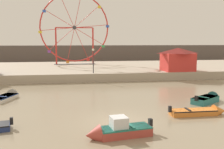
# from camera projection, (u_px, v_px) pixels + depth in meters

# --- Properties ---
(ground_plane) EXTENTS (240.00, 240.00, 0.00)m
(ground_plane) POSITION_uv_depth(u_px,v_px,m) (117.00, 120.00, 17.78)
(ground_plane) COLOR gray
(quay_promenade) EXTENTS (110.00, 21.71, 1.14)m
(quay_promenade) POSITION_uv_depth(u_px,v_px,m) (90.00, 69.00, 44.85)
(quay_promenade) COLOR tan
(quay_promenade) RESTS_ON ground_plane
(distant_town_skyline) EXTENTS (140.00, 3.00, 4.40)m
(distant_town_skyline) POSITION_uv_depth(u_px,v_px,m) (84.00, 54.00, 66.62)
(distant_town_skyline) COLOR #564C47
(distant_town_skyline) RESTS_ON ground_plane
(motorboat_orange_hull) EXTENTS (4.52, 1.06, 1.03)m
(motorboat_orange_hull) POSITION_uv_depth(u_px,v_px,m) (202.00, 112.00, 19.18)
(motorboat_orange_hull) COLOR orange
(motorboat_orange_hull) RESTS_ON ground_plane
(motorboat_white_red_stripe) EXTENTS (2.38, 4.06, 1.22)m
(motorboat_white_red_stripe) POSITION_uv_depth(u_px,v_px,m) (8.00, 96.00, 24.61)
(motorboat_white_red_stripe) COLOR silver
(motorboat_white_red_stripe) RESTS_ON ground_plane
(motorboat_faded_red) EXTENTS (4.08, 1.72, 1.45)m
(motorboat_faded_red) POSITION_uv_depth(u_px,v_px,m) (116.00, 131.00, 14.68)
(motorboat_faded_red) COLOR #B24238
(motorboat_faded_red) RESTS_ON ground_plane
(motorboat_teal_painted) EXTENTS (3.67, 2.99, 1.18)m
(motorboat_teal_painted) POSITION_uv_depth(u_px,v_px,m) (208.00, 99.00, 23.20)
(motorboat_teal_painted) COLOR teal
(motorboat_teal_painted) RESTS_ON ground_plane
(ferris_wheel_red_frame) EXTENTS (12.91, 1.20, 13.12)m
(ferris_wheel_red_frame) POSITION_uv_depth(u_px,v_px,m) (74.00, 29.00, 47.63)
(ferris_wheel_red_frame) COLOR red
(ferris_wheel_red_frame) RESTS_ON quay_promenade
(carnival_booth_red_striped) EXTENTS (4.80, 3.87, 3.35)m
(carnival_booth_red_striped) POSITION_uv_depth(u_px,v_px,m) (178.00, 59.00, 37.55)
(carnival_booth_red_striped) COLOR red
(carnival_booth_red_striped) RESTS_ON quay_promenade
(promenade_lamp_near) EXTENTS (0.32, 0.32, 3.32)m
(promenade_lamp_near) POSITION_uv_depth(u_px,v_px,m) (93.00, 57.00, 34.78)
(promenade_lamp_near) COLOR #2D2D33
(promenade_lamp_near) RESTS_ON quay_promenade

